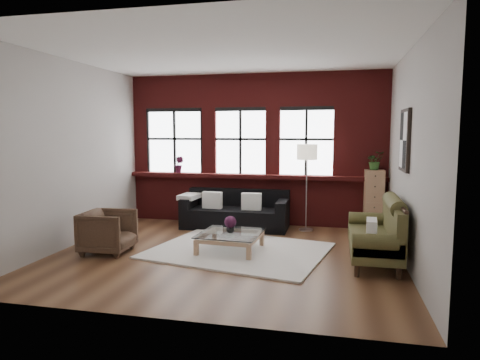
% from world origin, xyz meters
% --- Properties ---
extents(floor, '(5.50, 5.50, 0.00)m').
position_xyz_m(floor, '(0.00, 0.00, 0.00)').
color(floor, '#50311D').
rests_on(floor, ground).
extents(ceiling, '(5.50, 5.50, 0.00)m').
position_xyz_m(ceiling, '(0.00, 0.00, 3.20)').
color(ceiling, white).
rests_on(ceiling, ground).
extents(wall_back, '(5.50, 0.00, 5.50)m').
position_xyz_m(wall_back, '(0.00, 2.50, 1.60)').
color(wall_back, '#A7A29B').
rests_on(wall_back, ground).
extents(wall_front, '(5.50, 0.00, 5.50)m').
position_xyz_m(wall_front, '(0.00, -2.50, 1.60)').
color(wall_front, '#A7A29B').
rests_on(wall_front, ground).
extents(wall_left, '(0.00, 5.00, 5.00)m').
position_xyz_m(wall_left, '(-2.75, 0.00, 1.60)').
color(wall_left, '#A7A29B').
rests_on(wall_left, ground).
extents(wall_right, '(0.00, 5.00, 5.00)m').
position_xyz_m(wall_right, '(2.75, 0.00, 1.60)').
color(wall_right, '#A7A29B').
rests_on(wall_right, ground).
extents(brick_backwall, '(5.50, 0.12, 3.20)m').
position_xyz_m(brick_backwall, '(0.00, 2.44, 1.60)').
color(brick_backwall, maroon).
rests_on(brick_backwall, floor).
extents(sill_ledge, '(5.50, 0.30, 0.08)m').
position_xyz_m(sill_ledge, '(0.00, 2.35, 1.04)').
color(sill_ledge, maroon).
rests_on(sill_ledge, brick_backwall).
extents(window_left, '(1.38, 0.10, 1.50)m').
position_xyz_m(window_left, '(-1.80, 2.45, 1.75)').
color(window_left, black).
rests_on(window_left, brick_backwall).
extents(window_mid, '(1.38, 0.10, 1.50)m').
position_xyz_m(window_mid, '(-0.30, 2.45, 1.75)').
color(window_mid, black).
rests_on(window_mid, brick_backwall).
extents(window_right, '(1.38, 0.10, 1.50)m').
position_xyz_m(window_right, '(1.10, 2.45, 1.75)').
color(window_right, black).
rests_on(window_right, brick_backwall).
extents(wall_poster, '(0.05, 0.74, 0.94)m').
position_xyz_m(wall_poster, '(2.72, 0.30, 1.85)').
color(wall_poster, black).
rests_on(wall_poster, wall_right).
extents(shag_rug, '(3.15, 2.68, 0.03)m').
position_xyz_m(shag_rug, '(0.17, 0.20, 0.01)').
color(shag_rug, silver).
rests_on(shag_rug, floor).
extents(dark_sofa, '(2.16, 0.87, 0.78)m').
position_xyz_m(dark_sofa, '(-0.29, 1.90, 0.39)').
color(dark_sofa, black).
rests_on(dark_sofa, floor).
extents(pillow_a, '(0.41, 0.17, 0.34)m').
position_xyz_m(pillow_a, '(-0.75, 1.80, 0.58)').
color(pillow_a, white).
rests_on(pillow_a, dark_sofa).
extents(pillow_b, '(0.41, 0.16, 0.34)m').
position_xyz_m(pillow_b, '(0.07, 1.80, 0.58)').
color(pillow_b, white).
rests_on(pillow_b, dark_sofa).
extents(vintage_settee, '(0.80, 1.81, 0.96)m').
position_xyz_m(vintage_settee, '(2.30, 0.11, 0.48)').
color(vintage_settee, '#454220').
rests_on(vintage_settee, floor).
extents(pillow_settee, '(0.16, 0.39, 0.34)m').
position_xyz_m(pillow_settee, '(2.22, -0.44, 0.59)').
color(pillow_settee, white).
rests_on(pillow_settee, vintage_settee).
extents(armchair, '(0.82, 0.80, 0.70)m').
position_xyz_m(armchair, '(-1.91, -0.34, 0.35)').
color(armchair, '#3F2C1F').
rests_on(armchair, floor).
extents(coffee_table, '(1.04, 1.04, 0.33)m').
position_xyz_m(coffee_table, '(0.04, 0.15, 0.16)').
color(coffee_table, tan).
rests_on(coffee_table, shag_rug).
extents(vase, '(0.15, 0.15, 0.14)m').
position_xyz_m(vase, '(0.04, 0.15, 0.39)').
color(vase, '#B2B2B2').
rests_on(vase, coffee_table).
extents(flowers, '(0.20, 0.20, 0.20)m').
position_xyz_m(flowers, '(0.04, 0.15, 0.50)').
color(flowers, '#471837').
rests_on(flowers, vase).
extents(drawer_chest, '(0.38, 0.38, 1.23)m').
position_xyz_m(drawer_chest, '(2.47, 2.23, 0.62)').
color(drawer_chest, tan).
rests_on(drawer_chest, floor).
extents(potted_plant_top, '(0.38, 0.35, 0.37)m').
position_xyz_m(potted_plant_top, '(2.47, 2.23, 1.41)').
color(potted_plant_top, '#2D5923').
rests_on(potted_plant_top, drawer_chest).
extents(floor_lamp, '(0.40, 0.40, 1.88)m').
position_xyz_m(floor_lamp, '(1.15, 1.98, 0.94)').
color(floor_lamp, '#A5A5A8').
rests_on(floor_lamp, floor).
extents(sill_plant, '(0.23, 0.19, 0.37)m').
position_xyz_m(sill_plant, '(-1.66, 2.32, 1.27)').
color(sill_plant, '#471837').
rests_on(sill_plant, sill_ledge).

